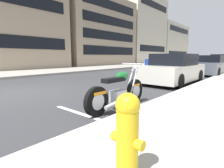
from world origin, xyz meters
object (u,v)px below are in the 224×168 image
object	(u,v)px
parked_car_across_street	(210,65)
parked_car_behind_motorcycle	(222,62)
car_opposite_curb	(159,61)
parked_motorcycle	(119,91)
fire_hydrant	(127,132)
parked_car_near_corner	(174,69)

from	to	relation	value
parked_car_across_street	parked_car_behind_motorcycle	world-z (taller)	parked_car_behind_motorcycle
parked_car_behind_motorcycle	car_opposite_curb	xyz separation A→B (m)	(1.51, 7.42, -0.04)
parked_motorcycle	parked_car_across_street	bearing A→B (deg)	0.20
parked_motorcycle	parked_car_across_street	world-z (taller)	parked_car_across_street
fire_hydrant	car_opposite_curb	bearing A→B (deg)	25.16
parked_car_behind_motorcycle	fire_hydrant	world-z (taller)	parked_car_behind_motorcycle
parked_car_across_street	parked_car_behind_motorcycle	bearing A→B (deg)	0.98
parked_car_across_street	fire_hydrant	world-z (taller)	parked_car_across_street
car_opposite_curb	fire_hydrant	xyz separation A→B (m)	(-20.38, -9.58, -0.10)
parked_motorcycle	fire_hydrant	size ratio (longest dim) A/B	2.66
parked_car_near_corner	car_opposite_curb	xyz separation A→B (m)	(13.16, 7.18, 0.01)
parked_motorcycle	parked_car_behind_motorcycle	distance (m)	16.78
parked_car_near_corner	parked_car_behind_motorcycle	xyz separation A→B (m)	(11.65, -0.24, 0.05)
parked_car_across_street	car_opposite_curb	world-z (taller)	car_opposite_curb
parked_motorcycle	car_opposite_curb	world-z (taller)	car_opposite_curb
fire_hydrant	parked_car_across_street	bearing A→B (deg)	8.89
parked_car_behind_motorcycle	fire_hydrant	distance (m)	19.00
parked_car_behind_motorcycle	fire_hydrant	xyz separation A→B (m)	(-18.87, -2.15, -0.14)
parked_motorcycle	parked_car_near_corner	xyz separation A→B (m)	(5.12, 0.62, 0.24)
fire_hydrant	parked_motorcycle	bearing A→B (deg)	40.24
parked_car_across_street	car_opposite_curb	xyz separation A→B (m)	(7.37, 7.54, 0.02)
parked_car_behind_motorcycle	parked_car_near_corner	bearing A→B (deg)	-177.92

